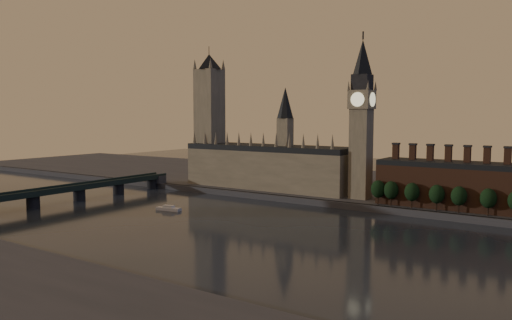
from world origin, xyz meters
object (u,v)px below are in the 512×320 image
Objects in this scene: victoria_tower at (209,114)px; river_boat at (169,208)px; westminster_bridge at (53,193)px; big_ben at (362,117)px.

river_boat is (40.97, -90.33, -57.87)m from victoria_tower.
victoria_tower is at bearing 104.08° from river_boat.
westminster_bridge is 12.17× the size of river_boat.
big_ben is (130.00, -5.00, -2.26)m from victoria_tower.
river_boat is (75.97, 27.37, -6.22)m from westminster_bridge.
big_ben reaches higher than river_boat.
victoria_tower is at bearing 73.44° from westminster_bridge.
big_ben reaches higher than westminster_bridge.
big_ben is 6.51× the size of river_boat.
river_boat is at bearing 19.81° from westminster_bridge.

